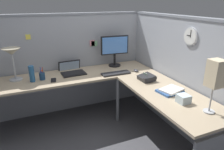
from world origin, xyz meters
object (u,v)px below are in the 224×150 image
Objects in this scene: thermos_flask at (32,74)px; tissue_box at (183,99)px; keyboard at (116,73)px; desk_lamp_paper at (215,75)px; book_stack at (170,90)px; pen_cup at (42,76)px; cell_phone at (53,80)px; laptop at (72,71)px; computer_mouse at (136,71)px; desk_lamp_dome at (12,54)px; monitor at (115,49)px; wall_clock at (191,36)px; office_phone at (147,78)px.

tissue_box is at bearing -41.68° from thermos_flask.
keyboard is 0.81× the size of desk_lamp_paper.
pen_cup is at bearing 142.77° from book_stack.
cell_phone is 0.27× the size of desk_lamp_paper.
tissue_box is at bearing -59.26° from laptop.
computer_mouse is 1.76m from desk_lamp_dome.
keyboard is at bearing 111.72° from book_stack.
monitor is at bearing 98.67° from book_stack.
desk_lamp_dome is at bearing 167.70° from keyboard.
thermos_flask is 1.80m from book_stack.
desk_lamp_paper is at bearing -84.56° from book_stack.
thermos_flask is at bearing -162.82° from laptop.
desk_lamp_dome is 2.02× the size of wall_clock.
monitor is 2.27× the size of wall_clock.
desk_lamp_dome is 1.82m from office_phone.
computer_mouse is 0.49× the size of office_phone.
laptop is at bearing -177.65° from monitor.
desk_lamp_dome is 2.02× the size of thermos_flask.
keyboard is 1.44m from desk_lamp_dome.
desk_lamp_paper reaches higher than laptop.
pen_cup is 0.34× the size of desk_lamp_paper.
cell_phone is 1.27m from office_phone.
pen_cup is 2.12m from desk_lamp_paper.
desk_lamp_dome is 0.84× the size of desk_lamp_paper.
tissue_box is (0.29, -1.11, 0.03)m from keyboard.
monitor reaches higher than keyboard.
thermos_flask is (-1.30, -0.21, -0.18)m from monitor.
desk_lamp_paper is (1.53, -1.53, 0.27)m from thermos_flask.
laptop is 0.60m from thermos_flask.
computer_mouse is at bearing 92.27° from desk_lamp_paper.
wall_clock reaches higher than desk_lamp_paper.
thermos_flask is at bearing -170.97° from monitor.
pen_cup is at bearing 155.30° from office_phone.
tissue_box is at bearing -99.70° from book_stack.
desk_lamp_paper reaches higher than monitor.
cell_phone is at bearing -164.95° from monitor.
computer_mouse is at bearing -2.52° from keyboard.
pen_cup is 1.43m from office_phone.
monitor reaches higher than computer_mouse.
monitor is at bearing 8.97° from pen_cup.
monitor is 0.49m from keyboard.
monitor is at bearing 97.70° from desk_lamp_paper.
desk_lamp_dome is at bearing 152.24° from wall_clock.
monitor is 1.26m from wall_clock.
book_stack is 0.69m from wall_clock.
thermos_flask is (-1.48, 0.19, 0.09)m from computer_mouse.
keyboard is 1.95× the size of thermos_flask.
pen_cup reaches higher than computer_mouse.
wall_clock reaches higher than laptop.
keyboard is 1.95× the size of wall_clock.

